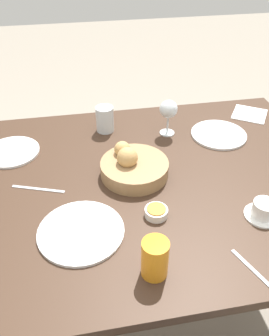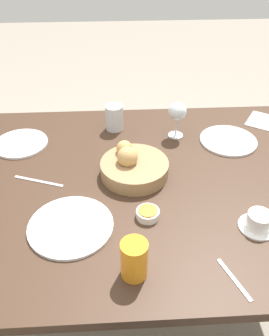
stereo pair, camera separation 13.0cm
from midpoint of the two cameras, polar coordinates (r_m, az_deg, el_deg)
ground_plane at (r=1.87m, az=1.70°, el=-20.67°), size 10.00×10.00×0.00m
dining_table at (r=1.34m, az=2.24°, el=-4.87°), size 1.56×1.08×0.77m
bread_basket at (r=1.30m, az=2.65°, el=0.18°), size 0.25×0.25×0.12m
plate_near_left at (r=1.56m, az=17.14°, el=4.15°), size 0.24×0.24×0.01m
plate_near_right at (r=1.53m, az=-15.49°, el=3.73°), size 0.22×0.22×0.01m
plate_far_center at (r=1.12m, az=-6.94°, el=-9.38°), size 0.27×0.27×0.01m
juice_glass at (r=0.96m, az=3.93°, el=-14.61°), size 0.07×0.07×0.12m
water_tumbler at (r=1.55m, az=-0.85°, el=8.02°), size 0.08×0.08×0.11m
wine_glass at (r=1.49m, az=9.40°, el=8.69°), size 0.08×0.08×0.16m
coffee_cup at (r=1.19m, az=22.30°, el=-8.11°), size 0.12×0.12×0.06m
jam_bowl_honey at (r=1.14m, az=5.42°, el=-7.43°), size 0.08×0.08×0.03m
fork_silver at (r=1.31m, az=-12.43°, el=-2.19°), size 0.19×0.08×0.00m
spoon_coffee at (r=1.05m, az=19.27°, el=-16.68°), size 0.06×0.14×0.00m
napkin at (r=1.76m, az=22.25°, el=6.81°), size 0.21×0.21×0.00m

